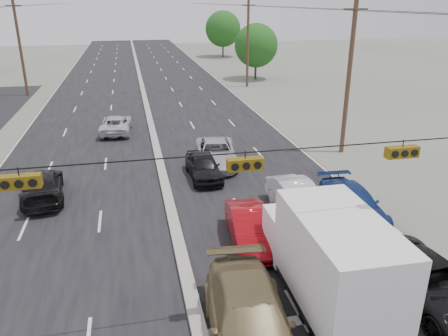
# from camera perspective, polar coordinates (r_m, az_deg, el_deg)

# --- Properties ---
(ground) EXTENTS (200.00, 200.00, 0.00)m
(ground) POSITION_cam_1_polar(r_m,az_deg,el_deg) (15.01, -3.51, -19.82)
(ground) COLOR #606356
(ground) RESTS_ON ground
(road_surface) EXTENTS (20.00, 160.00, 0.02)m
(road_surface) POSITION_cam_1_polar(r_m,az_deg,el_deg) (42.43, -9.96, 7.37)
(road_surface) COLOR black
(road_surface) RESTS_ON ground
(center_median) EXTENTS (0.50, 160.00, 0.20)m
(center_median) POSITION_cam_1_polar(r_m,az_deg,el_deg) (42.40, -9.97, 7.50)
(center_median) COLOR gray
(center_median) RESTS_ON ground
(utility_pole_left_c) EXTENTS (1.60, 0.30, 10.00)m
(utility_pole_left_c) POSITION_cam_1_polar(r_m,az_deg,el_deg) (52.61, -25.07, 14.04)
(utility_pole_left_c) COLOR #422D1E
(utility_pole_left_c) RESTS_ON ground
(utility_pole_right_b) EXTENTS (1.60, 0.30, 10.00)m
(utility_pole_right_b) POSITION_cam_1_polar(r_m,az_deg,el_deg) (30.15, 15.98, 11.29)
(utility_pole_right_b) COLOR #422D1E
(utility_pole_right_b) RESTS_ON ground
(utility_pole_right_c) EXTENTS (1.60, 0.30, 10.00)m
(utility_pole_right_c) POSITION_cam_1_polar(r_m,az_deg,el_deg) (53.35, 3.13, 15.97)
(utility_pole_right_c) COLOR #422D1E
(utility_pole_right_c) RESTS_ON ground
(traffic_signals) EXTENTS (25.00, 0.30, 0.54)m
(traffic_signals) POSITION_cam_1_polar(r_m,az_deg,el_deg) (12.41, 2.32, 0.66)
(traffic_signals) COLOR black
(traffic_signals) RESTS_ON ground
(tree_right_mid) EXTENTS (5.60, 5.60, 7.14)m
(tree_right_mid) POSITION_cam_1_polar(r_m,az_deg,el_deg) (58.89, 4.22, 15.67)
(tree_right_mid) COLOR #382619
(tree_right_mid) RESTS_ON ground
(tree_right_far) EXTENTS (6.40, 6.40, 8.16)m
(tree_right_far) POSITION_cam_1_polar(r_m,az_deg,el_deg) (83.27, -0.14, 17.72)
(tree_right_far) COLOR #382619
(tree_right_far) RESTS_ON ground
(box_truck) EXTENTS (2.63, 7.15, 3.60)m
(box_truck) POSITION_cam_1_polar(r_m,az_deg,el_deg) (15.15, 13.47, -11.33)
(box_truck) COLOR black
(box_truck) RESTS_ON ground
(tan_sedan) EXTENTS (2.99, 6.22, 1.75)m
(tan_sedan) POSITION_cam_1_polar(r_m,az_deg,el_deg) (13.77, 3.35, -19.47)
(tan_sedan) COLOR brown
(tan_sedan) RESTS_ON ground
(red_sedan) EXTENTS (1.94, 4.64, 1.49)m
(red_sedan) POSITION_cam_1_polar(r_m,az_deg,el_deg) (18.79, 3.35, -7.83)
(red_sedan) COLOR #9A0911
(red_sedan) RESTS_ON ground
(black_suv) EXTENTS (3.04, 5.80, 1.56)m
(black_suv) POSITION_cam_1_polar(r_m,az_deg,el_deg) (16.96, 25.28, -13.42)
(black_suv) COLOR black
(black_suv) RESTS_ON ground
(queue_car_a) EXTENTS (1.85, 4.38, 1.48)m
(queue_car_a) POSITION_cam_1_polar(r_m,az_deg,el_deg) (25.54, -2.70, 0.22)
(queue_car_a) COLOR black
(queue_car_a) RESTS_ON ground
(queue_car_b) EXTENTS (1.87, 4.86, 1.58)m
(queue_car_b) POSITION_cam_1_polar(r_m,az_deg,el_deg) (21.50, 9.57, -4.08)
(queue_car_b) COLOR silver
(queue_car_b) RESTS_ON ground
(queue_car_c) EXTENTS (3.20, 5.75, 1.52)m
(queue_car_c) POSITION_cam_1_polar(r_m,az_deg,el_deg) (27.64, -1.07, 1.94)
(queue_car_c) COLOR #B2B4BA
(queue_car_c) RESTS_ON ground
(queue_car_d) EXTENTS (2.31, 5.19, 1.48)m
(queue_car_d) POSITION_cam_1_polar(r_m,az_deg,el_deg) (21.78, 16.47, -4.49)
(queue_car_d) COLOR navy
(queue_car_d) RESTS_ON ground
(oncoming_near) EXTENTS (2.70, 5.28, 1.47)m
(oncoming_near) POSITION_cam_1_polar(r_m,az_deg,el_deg) (24.78, -22.64, -2.15)
(oncoming_near) COLOR black
(oncoming_near) RESTS_ON ground
(oncoming_far) EXTENTS (2.62, 5.06, 1.36)m
(oncoming_far) POSITION_cam_1_polar(r_m,az_deg,el_deg) (35.54, -13.94, 5.55)
(oncoming_far) COLOR silver
(oncoming_far) RESTS_ON ground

